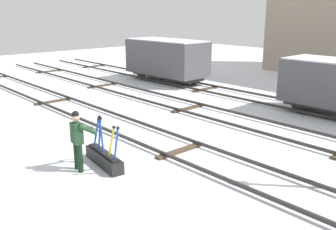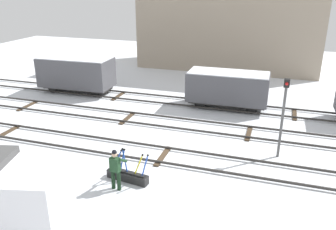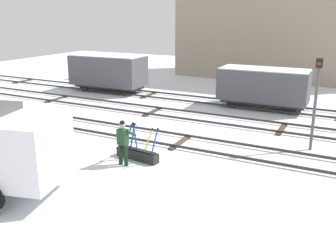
% 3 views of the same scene
% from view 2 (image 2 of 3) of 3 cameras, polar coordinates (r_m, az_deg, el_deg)
% --- Properties ---
extents(ground_plane, '(60.00, 60.00, 0.00)m').
position_cam_2_polar(ground_plane, '(16.19, -0.86, -6.87)').
color(ground_plane, silver).
extents(track_main_line, '(44.00, 1.94, 0.18)m').
position_cam_2_polar(track_main_line, '(16.14, -0.86, -6.53)').
color(track_main_line, '#2D2B28').
rests_on(track_main_line, ground_plane).
extents(track_siding_near, '(44.00, 1.94, 0.18)m').
position_cam_2_polar(track_siding_near, '(19.49, 2.81, -1.51)').
color(track_siding_near, '#2D2B28').
rests_on(track_siding_near, ground_plane).
extents(track_siding_far, '(44.00, 1.94, 0.18)m').
position_cam_2_polar(track_siding_far, '(22.83, 5.27, 1.90)').
color(track_siding_far, '#2D2B28').
rests_on(track_siding_far, ground_plane).
extents(switch_lever_frame, '(1.91, 0.60, 1.44)m').
position_cam_2_polar(switch_lever_frame, '(14.38, -6.61, -9.75)').
color(switch_lever_frame, black).
rests_on(switch_lever_frame, ground_plane).
extents(rail_worker, '(0.59, 0.71, 1.70)m').
position_cam_2_polar(rail_worker, '(13.57, -8.58, -8.46)').
color(rail_worker, black).
rests_on(rail_worker, ground_plane).
extents(signal_post, '(0.24, 0.32, 3.71)m').
position_cam_2_polar(signal_post, '(16.10, 18.38, 0.72)').
color(signal_post, '#4C4C4C').
rests_on(signal_post, ground_plane).
extents(apartment_building, '(16.21, 6.00, 10.51)m').
position_cam_2_polar(apartment_building, '(33.01, 10.18, 16.77)').
color(apartment_building, gray).
rests_on(apartment_building, ground_plane).
extents(freight_car_back_track, '(4.99, 2.15, 2.34)m').
position_cam_2_polar(freight_car_back_track, '(22.16, 9.73, 4.44)').
color(freight_car_back_track, '#2D2B28').
rests_on(freight_car_back_track, ground_plane).
extents(freight_car_mid_siding, '(5.25, 2.43, 2.56)m').
position_cam_2_polar(freight_car_mid_siding, '(25.89, -14.79, 6.73)').
color(freight_car_mid_siding, '#2D2B28').
rests_on(freight_car_mid_siding, ground_plane).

